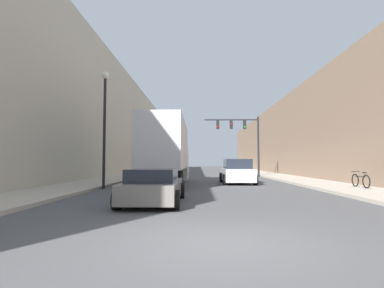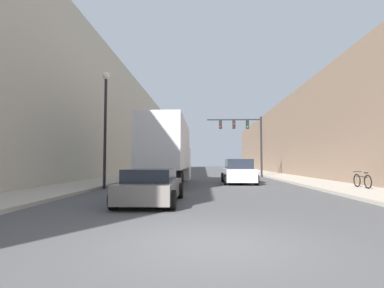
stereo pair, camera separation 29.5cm
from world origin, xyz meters
name	(u,v)px [view 1 (the left image)]	position (x,y,z in m)	size (l,w,h in m)	color
ground_plane	(221,244)	(0.00, 0.00, 0.00)	(200.00, 200.00, 0.00)	#4C4C4F
sidewalk_right	(267,174)	(7.68, 30.00, 0.07)	(3.38, 80.00, 0.15)	#B2A899
sidewalk_left	(138,174)	(-7.68, 30.00, 0.07)	(3.38, 80.00, 0.15)	#B2A899
building_right	(306,137)	(12.37, 30.00, 4.49)	(6.00, 80.00, 8.98)	#846B56
building_left	(100,122)	(-12.37, 30.00, 6.40)	(6.00, 80.00, 12.81)	#BCB29E
semi_truck	(168,151)	(-2.59, 15.38, 2.34)	(2.53, 12.07, 4.22)	silver
sedan_car	(154,186)	(-2.10, 5.47, 0.62)	(2.13, 4.47, 1.28)	slate
suv_car	(237,172)	(2.32, 15.78, 0.82)	(2.24, 4.60, 1.73)	#B7B7BC
traffic_signal_gantry	(244,134)	(4.32, 25.65, 4.45)	(5.74, 0.35, 6.26)	black
street_lamp	(105,113)	(-5.84, 11.30, 4.35)	(0.44, 0.44, 6.78)	black
parked_bicycle	(361,180)	(8.34, 10.73, 0.53)	(0.44, 1.82, 0.86)	black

